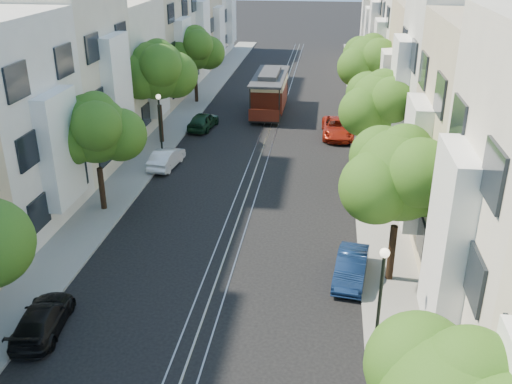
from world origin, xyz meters
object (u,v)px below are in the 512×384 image
(parked_car_e_mid, at_px, (351,267))
(lamp_west, at_px, (160,116))
(tree_e_b, at_px, (402,177))
(tree_w_b, at_px, (96,131))
(tree_e_c, at_px, (381,105))
(tree_w_d, at_px, (195,50))
(parked_car_w_near, at_px, (42,319))
(lamp_east, at_px, (381,287))
(parked_car_e_far, at_px, (338,128))
(tree_w_c, at_px, (158,71))
(cable_car, at_px, (270,90))
(tree_e_d, at_px, (371,62))
(parked_car_w_far, at_px, (203,121))
(parked_car_w_mid, at_px, (166,158))

(parked_car_e_mid, bearing_deg, lamp_west, 139.47)
(tree_e_b, distance_m, tree_w_b, 15.25)
(tree_e_c, distance_m, parked_car_e_mid, 11.92)
(tree_w_b, xyz_separation_m, tree_w_d, (0.00, 22.00, 0.20))
(tree_w_d, height_order, parked_car_w_near, tree_w_d)
(lamp_east, relative_size, parked_car_e_far, 0.88)
(tree_w_c, height_order, lamp_east, tree_w_c)
(lamp_east, bearing_deg, parked_car_e_far, 92.95)
(cable_car, bearing_deg, tree_e_d, -19.35)
(tree_e_d, bearing_deg, cable_car, 160.57)
(tree_w_d, xyz_separation_m, parked_car_e_far, (12.20, -7.92, -3.94))
(tree_w_c, distance_m, parked_car_e_mid, 21.02)
(tree_e_d, distance_m, lamp_west, 16.39)
(lamp_west, bearing_deg, tree_e_b, -43.85)
(lamp_east, height_order, parked_car_w_far, lamp_east)
(tree_e_c, distance_m, tree_e_d, 11.00)
(tree_e_c, relative_size, lamp_east, 1.57)
(tree_e_d, xyz_separation_m, parked_car_e_far, (-2.20, -2.92, -4.21))
(tree_e_d, bearing_deg, parked_car_e_far, -126.97)
(tree_e_b, height_order, parked_car_e_mid, tree_e_b)
(tree_e_b, height_order, parked_car_w_far, tree_e_b)
(tree_w_d, bearing_deg, tree_w_b, -90.00)
(lamp_east, distance_m, parked_car_w_mid, 20.49)
(tree_w_b, bearing_deg, cable_car, 71.41)
(parked_car_e_mid, bearing_deg, lamp_east, -74.54)
(tree_e_d, relative_size, lamp_east, 1.65)
(tree_w_c, relative_size, parked_car_w_near, 1.90)
(tree_e_d, distance_m, cable_car, 8.76)
(parked_car_e_mid, bearing_deg, tree_e_b, 10.85)
(tree_e_b, relative_size, tree_w_d, 1.03)
(tree_e_d, relative_size, parked_car_w_near, 1.83)
(parked_car_w_mid, relative_size, parked_car_w_far, 0.96)
(lamp_east, relative_size, parked_car_w_near, 1.11)
(parked_car_e_mid, distance_m, parked_car_w_near, 12.25)
(tree_w_d, bearing_deg, parked_car_w_mid, -84.31)
(tree_e_b, height_order, parked_car_w_mid, tree_e_b)
(lamp_east, distance_m, parked_car_w_far, 27.13)
(tree_w_c, distance_m, lamp_west, 3.81)
(tree_e_d, bearing_deg, tree_w_d, 160.85)
(lamp_east, bearing_deg, tree_w_d, 112.80)
(lamp_east, relative_size, parked_car_w_far, 1.10)
(tree_e_c, distance_m, parked_car_e_far, 9.25)
(tree_e_c, relative_size, cable_car, 0.80)
(tree_e_c, relative_size, tree_w_c, 0.92)
(parked_car_w_near, height_order, parked_car_w_mid, parked_car_w_mid)
(tree_e_c, xyz_separation_m, parked_car_w_mid, (-12.86, 0.56, -4.00))
(tree_e_c, distance_m, lamp_east, 16.10)
(tree_e_d, height_order, parked_car_w_near, tree_e_d)
(tree_w_c, distance_m, parked_car_w_far, 6.10)
(tree_e_d, xyz_separation_m, tree_w_c, (-14.40, -6.00, 0.20))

